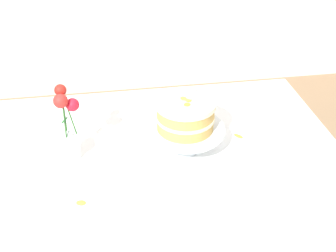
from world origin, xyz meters
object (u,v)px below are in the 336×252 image
flower_vase (68,130)px  teacup (284,171)px  cake_stand (185,131)px  dining_table (158,177)px  layer_cake (185,114)px

flower_vase → teacup: size_ratio=2.28×
cake_stand → flower_vase: size_ratio=0.99×
dining_table → flower_vase: 0.38m
layer_cake → dining_table: bearing=-161.9°
dining_table → teacup: bearing=-22.8°
layer_cake → teacup: 0.39m
flower_vase → teacup: bearing=-17.4°
flower_vase → teacup: flower_vase is taller
dining_table → teacup: 0.46m
cake_stand → flower_vase: flower_vase is taller
dining_table → flower_vase: bearing=170.4°
dining_table → cake_stand: (0.11, 0.04, 0.17)m
layer_cake → flower_vase: bearing=177.6°
cake_stand → teacup: bearing=-34.3°
teacup → flower_vase: bearing=162.6°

